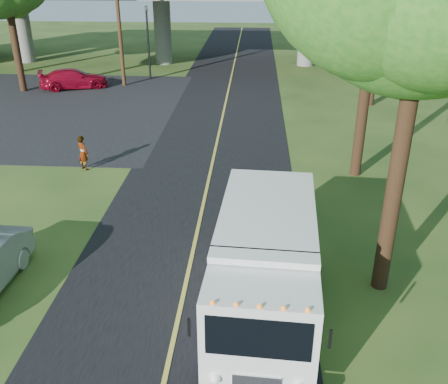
# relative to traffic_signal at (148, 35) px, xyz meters

# --- Properties ---
(ground) EXTENTS (120.00, 120.00, 0.00)m
(ground) POSITION_rel_traffic_signal_xyz_m (6.00, -26.00, -3.20)
(ground) COLOR #2A4819
(ground) RESTS_ON ground
(road) EXTENTS (7.00, 90.00, 0.02)m
(road) POSITION_rel_traffic_signal_xyz_m (6.00, -16.00, -3.19)
(road) COLOR black
(road) RESTS_ON ground
(parking_lot) EXTENTS (16.00, 18.00, 0.01)m
(parking_lot) POSITION_rel_traffic_signal_xyz_m (-5.00, -8.00, -3.19)
(parking_lot) COLOR black
(parking_lot) RESTS_ON ground
(lane_line) EXTENTS (0.12, 90.00, 0.01)m
(lane_line) POSITION_rel_traffic_signal_xyz_m (6.00, -16.00, -3.17)
(lane_line) COLOR gold
(lane_line) RESTS_ON road
(overpass) EXTENTS (54.00, 10.00, 7.30)m
(overpass) POSITION_rel_traffic_signal_xyz_m (6.00, 6.00, 1.36)
(overpass) COLOR slate
(overpass) RESTS_ON ground
(traffic_signal) EXTENTS (0.18, 0.22, 5.20)m
(traffic_signal) POSITION_rel_traffic_signal_xyz_m (0.00, 0.00, 0.00)
(traffic_signal) COLOR black
(traffic_signal) RESTS_ON ground
(utility_pole) EXTENTS (1.60, 0.26, 9.00)m
(utility_pole) POSITION_rel_traffic_signal_xyz_m (-1.50, -2.00, 1.40)
(utility_pole) COLOR #472D19
(utility_pole) RESTS_ON ground
(step_van) EXTENTS (2.81, 6.73, 2.77)m
(step_van) POSITION_rel_traffic_signal_xyz_m (8.20, -26.35, -1.70)
(step_van) COLOR white
(step_van) RESTS_ON ground
(red_sedan) EXTENTS (4.98, 3.46, 1.34)m
(red_sedan) POSITION_rel_traffic_signal_xyz_m (-4.76, -3.02, -2.53)
(red_sedan) COLOR maroon
(red_sedan) RESTS_ON ground
(pedestrian) EXTENTS (0.67, 0.61, 1.53)m
(pedestrian) POSITION_rel_traffic_signal_xyz_m (0.48, -17.19, -2.44)
(pedestrian) COLOR gray
(pedestrian) RESTS_ON ground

